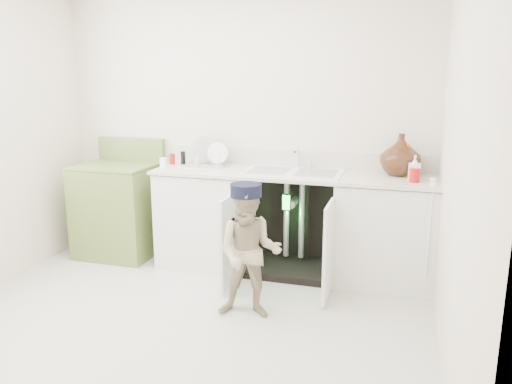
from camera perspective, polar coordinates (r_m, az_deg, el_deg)
ground at (r=3.68m, az=-8.99°, el=-14.67°), size 3.50×3.50×0.00m
room_shell at (r=3.30m, az=-9.77°, el=4.94°), size 6.00×5.50×1.26m
counter_run at (r=4.40m, az=4.55°, el=-3.15°), size 2.44×1.02×1.25m
avocado_stove at (r=5.02m, az=-15.33°, el=-1.78°), size 0.71×0.65×1.11m
repair_worker at (r=3.57m, az=-0.75°, el=-6.78°), size 0.52×0.81×0.98m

